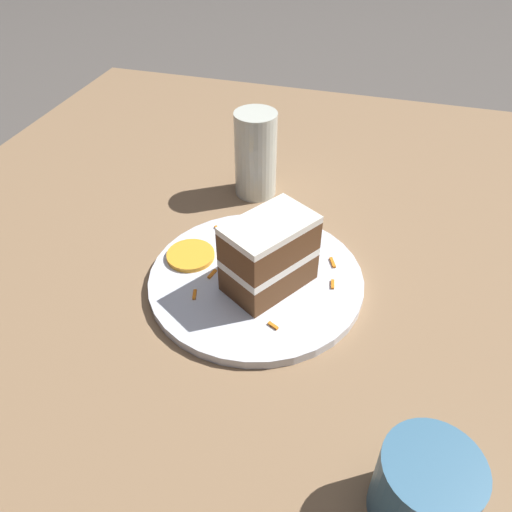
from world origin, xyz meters
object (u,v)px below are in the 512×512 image
Objects in this scene: cake_slice at (268,254)px; coffee_mug at (425,487)px; cream_dollop at (274,220)px; plate at (256,279)px; drinking_glass at (256,160)px; orange_garnish at (191,255)px.

coffee_mug is at bearing 162.48° from cake_slice.
cream_dollop is at bearing -147.10° from coffee_mug.
plate is at bearing 5.11° from cake_slice.
cake_slice is 1.54× the size of coffee_mug.
cream_dollop is 0.40m from coffee_mug.
drinking_glass is (-0.21, -0.06, 0.05)m from plate.
orange_garnish reaches higher than plate.
plate is 2.17× the size of cake_slice.
drinking_glass is at bearing -38.21° from cake_slice.
plate is 0.32m from coffee_mug.
plate is 2.03× the size of drinking_glass.
cake_slice is 0.12m from orange_garnish.
cake_slice is at bearing 63.19° from plate.
cake_slice reaches higher than orange_garnish.
orange_garnish is (-0.01, -0.10, 0.01)m from plate.
plate is 0.10m from orange_garnish.
cake_slice is 0.93× the size of drinking_glass.
coffee_mug is (0.45, 0.28, -0.02)m from drinking_glass.
drinking_glass is (-0.12, -0.06, 0.02)m from cream_dollop.
plate is 0.23m from drinking_glass.
cake_slice is at bearing -139.44° from coffee_mug.
cream_dollop is 0.34× the size of drinking_glass.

